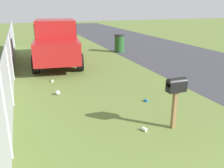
{
  "coord_description": "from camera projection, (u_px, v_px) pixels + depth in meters",
  "views": [
    {
      "loc": [
        -0.24,
        3.05,
        2.74
      ],
      "look_at": [
        4.7,
        1.16,
        0.97
      ],
      "focal_mm": 38.23,
      "sensor_mm": 36.0,
      "label": 1
    }
  ],
  "objects": [
    {
      "name": "litter_cup_midfield_a",
      "position": [
        145.0,
        129.0,
        5.42
      ],
      "size": [
        0.12,
        0.11,
        0.08
      ],
      "primitive_type": "cylinder",
      "rotation": [
        0.0,
        1.57,
        3.52
      ],
      "color": "white",
      "rests_on": "ground"
    },
    {
      "name": "trash_bin",
      "position": [
        119.0,
        43.0,
        14.2
      ],
      "size": [
        0.6,
        0.6,
        1.04
      ],
      "color": "#1E4C1E",
      "rests_on": "ground"
    },
    {
      "name": "litter_bag_by_mailbox",
      "position": [
        58.0,
        93.0,
        7.57
      ],
      "size": [
        0.14,
        0.14,
        0.14
      ],
      "primitive_type": "sphere",
      "color": "silver",
      "rests_on": "ground"
    },
    {
      "name": "mailbox",
      "position": [
        176.0,
        89.0,
        5.26
      ],
      "size": [
        0.22,
        0.44,
        1.22
      ],
      "rotation": [
        0.0,
        0.0,
        -0.01
      ],
      "color": "brown",
      "rests_on": "ground"
    },
    {
      "name": "pickup_truck",
      "position": [
        57.0,
        40.0,
        11.32
      ],
      "size": [
        5.82,
        2.7,
        2.09
      ],
      "rotation": [
        0.0,
        0.0,
        3.0
      ],
      "color": "maroon",
      "rests_on": "ground"
    },
    {
      "name": "litter_cup_midfield_b",
      "position": [
        52.0,
        81.0,
        8.82
      ],
      "size": [
        0.11,
        0.09,
        0.08
      ],
      "primitive_type": "cylinder",
      "rotation": [
        0.0,
        1.57,
        3.0
      ],
      "color": "white",
      "rests_on": "ground"
    },
    {
      "name": "litter_can_near_hydrant",
      "position": [
        146.0,
        100.0,
        7.05
      ],
      "size": [
        0.13,
        0.09,
        0.07
      ],
      "primitive_type": "cylinder",
      "rotation": [
        0.0,
        1.57,
        0.22
      ],
      "color": "blue",
      "rests_on": "ground"
    },
    {
      "name": "fence_section",
      "position": [
        11.0,
        56.0,
        8.8
      ],
      "size": [
        15.73,
        0.07,
        1.7
      ],
      "color": "#9EA3A8",
      "rests_on": "ground"
    }
  ]
}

